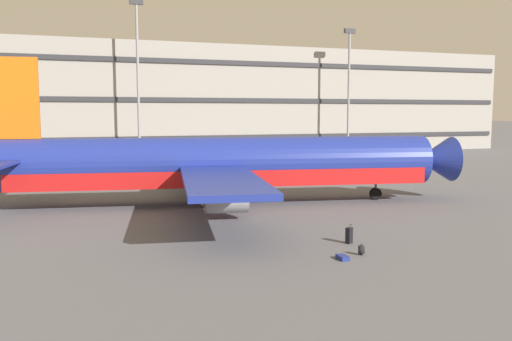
# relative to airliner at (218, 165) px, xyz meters

# --- Properties ---
(ground_plane) EXTENTS (600.00, 600.00, 0.00)m
(ground_plane) POSITION_rel_airliner_xyz_m (-0.26, -1.08, -2.88)
(ground_plane) COLOR #5B5B60
(terminal_structure) EXTENTS (128.14, 15.27, 17.07)m
(terminal_structure) POSITION_rel_airliner_xyz_m (-0.26, 49.52, 5.65)
(terminal_structure) COLOR gray
(terminal_structure) RESTS_ON ground_plane
(airliner) EXTENTS (36.79, 29.87, 10.39)m
(airliner) POSITION_rel_airliner_xyz_m (0.00, 0.00, 0.00)
(airliner) COLOR navy
(airliner) RESTS_ON ground_plane
(light_mast_left) EXTENTS (1.80, 0.50, 21.74)m
(light_mast_left) POSITION_rel_airliner_xyz_m (-1.19, 37.10, 9.68)
(light_mast_left) COLOR gray
(light_mast_left) RESTS_ON ground_plane
(light_mast_center_left) EXTENTS (1.80, 0.50, 19.48)m
(light_mast_center_left) POSITION_rel_airliner_xyz_m (31.06, 37.10, 8.51)
(light_mast_center_left) COLOR gray
(light_mast_center_left) RESTS_ON ground_plane
(suitcase_teal) EXTENTS (0.38, 0.72, 0.20)m
(suitcase_teal) POSITION_rel_airliner_xyz_m (1.47, -16.21, -2.78)
(suitcase_teal) COLOR navy
(suitcase_teal) RESTS_ON ground_plane
(suitcase_orange) EXTENTS (0.44, 0.40, 1.01)m
(suitcase_orange) POSITION_rel_airliner_xyz_m (3.24, -13.61, -2.44)
(suitcase_orange) COLOR black
(suitcase_orange) RESTS_ON ground_plane
(backpack_small) EXTENTS (0.38, 0.31, 0.57)m
(backpack_small) POSITION_rel_airliner_xyz_m (2.69, -15.83, -2.63)
(backpack_small) COLOR black
(backpack_small) RESTS_ON ground_plane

